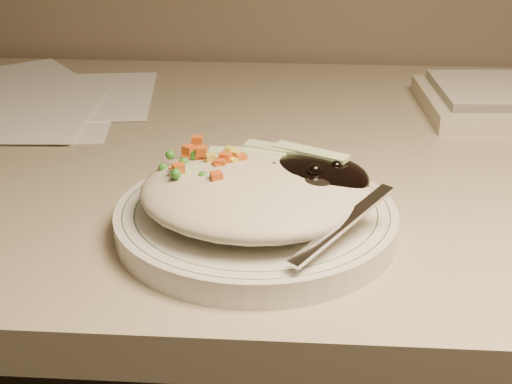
{
  "coord_description": "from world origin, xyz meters",
  "views": [
    {
      "loc": [
        -0.04,
        0.65,
        1.03
      ],
      "look_at": [
        -0.08,
        1.18,
        0.78
      ],
      "focal_mm": 50.0,
      "sensor_mm": 36.0,
      "label": 1
    }
  ],
  "objects": [
    {
      "name": "plate_rim",
      "position": [
        -0.08,
        1.18,
        0.76
      ],
      "size": [
        0.23,
        0.23,
        0.0
      ],
      "color": "#144723",
      "rests_on": "plate"
    },
    {
      "name": "plate",
      "position": [
        -0.08,
        1.18,
        0.75
      ],
      "size": [
        0.24,
        0.24,
        0.02
      ],
      "primitive_type": "cylinder",
      "color": "silver",
      "rests_on": "desk"
    },
    {
      "name": "desk",
      "position": [
        0.0,
        1.38,
        0.54
      ],
      "size": [
        1.4,
        0.7,
        0.74
      ],
      "color": "gray",
      "rests_on": "ground"
    },
    {
      "name": "meal",
      "position": [
        -0.07,
        1.18,
        0.78
      ],
      "size": [
        0.21,
        0.19,
        0.05
      ],
      "color": "beige",
      "rests_on": "plate"
    }
  ]
}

